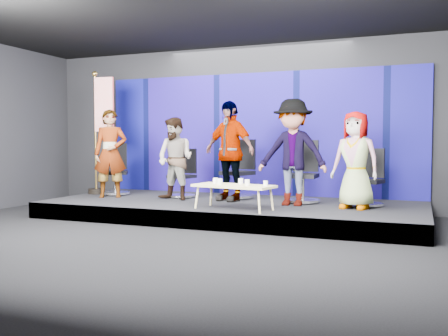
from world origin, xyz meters
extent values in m
plane|color=black|center=(0.00, 0.00, 0.00)|extent=(10.00, 10.00, 0.00)
cube|color=black|center=(0.00, 4.00, 1.75)|extent=(10.00, 0.02, 3.50)
cube|color=black|center=(0.00, 2.50, 0.15)|extent=(7.00, 3.00, 0.30)
cube|color=#080D63|center=(0.00, 3.95, 1.60)|extent=(7.00, 0.08, 2.60)
cylinder|color=silver|center=(-2.73, 2.70, 0.33)|extent=(0.84, 0.84, 0.06)
cylinder|color=silver|center=(-2.73, 2.70, 0.57)|extent=(0.07, 0.07, 0.41)
cube|color=black|center=(-2.73, 2.70, 0.78)|extent=(0.67, 0.67, 0.07)
cube|color=black|center=(-2.84, 2.92, 1.12)|extent=(0.43, 0.26, 0.57)
imported|color=black|center=(-2.56, 2.28, 1.19)|extent=(0.78, 0.69, 1.79)
cylinder|color=silver|center=(-1.20, 2.78, 0.33)|extent=(0.65, 0.65, 0.06)
cylinder|color=silver|center=(-1.20, 2.78, 0.54)|extent=(0.07, 0.07, 0.37)
cube|color=black|center=(-1.20, 2.78, 0.73)|extent=(0.52, 0.52, 0.07)
cube|color=black|center=(-1.16, 3.00, 1.03)|extent=(0.41, 0.12, 0.51)
imported|color=black|center=(-1.11, 2.34, 1.10)|extent=(0.88, 0.74, 1.60)
cylinder|color=silver|center=(-0.09, 3.06, 0.33)|extent=(0.83, 0.83, 0.07)
cylinder|color=silver|center=(-0.09, 3.06, 0.59)|extent=(0.08, 0.08, 0.44)
cube|color=black|center=(-0.09, 3.06, 0.81)|extent=(0.67, 0.67, 0.08)
cube|color=black|center=(-0.01, 3.31, 1.17)|extent=(0.48, 0.20, 0.61)
imported|color=black|center=(-0.09, 2.61, 1.25)|extent=(1.21, 0.78, 1.91)
cylinder|color=silver|center=(1.28, 2.81, 0.33)|extent=(0.66, 0.66, 0.07)
cylinder|color=silver|center=(1.28, 2.81, 0.58)|extent=(0.08, 0.08, 0.44)
cube|color=black|center=(1.28, 2.81, 0.80)|extent=(0.52, 0.52, 0.08)
cube|color=black|center=(1.28, 3.08, 1.16)|extent=(0.48, 0.05, 0.60)
imported|color=black|center=(1.20, 2.37, 1.24)|extent=(1.22, 0.70, 1.89)
cylinder|color=silver|center=(2.46, 2.76, 0.33)|extent=(0.69, 0.69, 0.06)
cylinder|color=silver|center=(2.46, 2.76, 0.55)|extent=(0.07, 0.07, 0.38)
cube|color=black|center=(2.46, 2.76, 0.74)|extent=(0.56, 0.56, 0.07)
cube|color=black|center=(2.51, 2.98, 1.05)|extent=(0.42, 0.15, 0.52)
imported|color=black|center=(2.29, 2.34, 1.12)|extent=(0.91, 0.70, 1.64)
cube|color=tan|center=(0.42, 1.48, 0.69)|extent=(1.43, 0.79, 0.04)
cylinder|color=tan|center=(-0.20, 1.36, 0.49)|extent=(0.04, 0.04, 0.37)
cylinder|color=tan|center=(-0.12, 1.80, 0.49)|extent=(0.04, 0.04, 0.37)
cylinder|color=tan|center=(0.97, 1.16, 0.49)|extent=(0.04, 0.04, 0.37)
cylinder|color=tan|center=(1.04, 1.60, 0.49)|extent=(0.04, 0.04, 0.37)
cylinder|color=silver|center=(0.04, 1.58, 0.76)|extent=(0.08, 0.08, 0.10)
cylinder|color=silver|center=(0.18, 1.45, 0.77)|extent=(0.08, 0.08, 0.10)
cylinder|color=silver|center=(0.50, 1.60, 0.77)|extent=(0.08, 0.08, 0.10)
cylinder|color=silver|center=(0.68, 1.42, 0.76)|extent=(0.08, 0.08, 0.10)
cylinder|color=silver|center=(0.98, 1.46, 0.76)|extent=(0.07, 0.07, 0.08)
cylinder|color=black|center=(-3.25, 2.75, 0.36)|extent=(0.35, 0.35, 0.11)
cylinder|color=#B68C3A|center=(-3.25, 2.75, 1.62)|extent=(0.05, 0.05, 2.42)
sphere|color=#B68C3A|center=(-3.25, 2.75, 2.89)|extent=(0.12, 0.12, 0.12)
cube|color=red|center=(-3.03, 2.76, 2.23)|extent=(0.42, 0.13, 1.16)
camera|label=1|loc=(3.32, -6.27, 1.43)|focal=40.00mm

